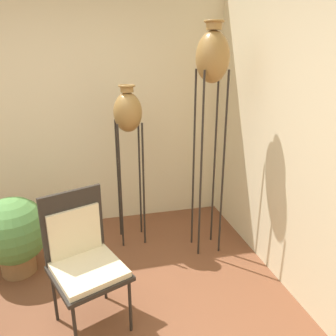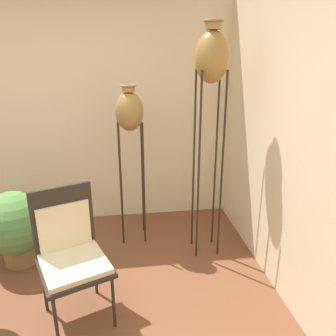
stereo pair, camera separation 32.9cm
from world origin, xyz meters
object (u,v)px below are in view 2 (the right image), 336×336
chair (70,249)px  vase_stand_tall (212,64)px  vase_stand_medium (130,116)px  potted_plant (16,225)px

chair → vase_stand_tall: bearing=8.7°
vase_stand_medium → chair: vase_stand_medium is taller
chair → potted_plant: (-0.62, 0.75, -0.16)m
vase_stand_tall → vase_stand_medium: bearing=154.4°
vase_stand_medium → chair: size_ratio=1.64×
vase_stand_tall → chair: 1.92m
vase_stand_tall → vase_stand_medium: (-0.72, 0.35, -0.49)m
vase_stand_tall → potted_plant: size_ratio=2.98×
vase_stand_medium → chair: 1.43m
potted_plant → vase_stand_medium: bearing=16.2°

